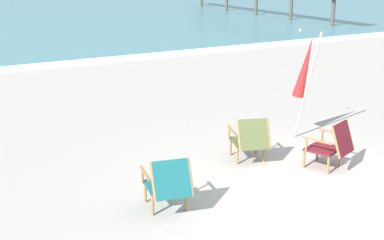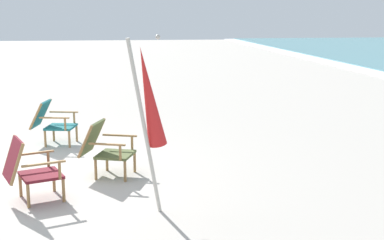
{
  "view_description": "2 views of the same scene",
  "coord_description": "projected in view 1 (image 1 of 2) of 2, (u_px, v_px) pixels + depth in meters",
  "views": [
    {
      "loc": [
        -5.12,
        -5.32,
        3.31
      ],
      "look_at": [
        -0.59,
        2.71,
        0.54
      ],
      "focal_mm": 50.0,
      "sensor_mm": 36.0,
      "label": 1
    },
    {
      "loc": [
        7.51,
        1.83,
        2.32
      ],
      "look_at": [
        -0.72,
        2.98,
        0.66
      ],
      "focal_mm": 50.0,
      "sensor_mm": 36.0,
      "label": 2
    }
  ],
  "objects": [
    {
      "name": "ground_plane",
      "position": [
        318.0,
        196.0,
        7.8
      ],
      "size": [
        80.0,
        80.0,
        0.0
      ],
      "primitive_type": "plane",
      "color": "#B2AAA0"
    },
    {
      "name": "beach_chair_mid_center",
      "position": [
        250.0,
        138.0,
        8.98
      ],
      "size": [
        0.77,
        0.87,
        0.8
      ],
      "color": "#515B33",
      "rests_on": "ground"
    },
    {
      "name": "beach_chair_far_center",
      "position": [
        168.0,
        183.0,
        7.2
      ],
      "size": [
        0.71,
        0.84,
        0.79
      ],
      "color": "#196066",
      "rests_on": "ground"
    },
    {
      "name": "surf_band",
      "position": [
        71.0,
        63.0,
        17.73
      ],
      "size": [
        80.0,
        1.1,
        0.06
      ],
      "primitive_type": "cube",
      "color": "white",
      "rests_on": "ground"
    },
    {
      "name": "umbrella_furled_red",
      "position": [
        305.0,
        68.0,
        9.94
      ],
      "size": [
        0.41,
        0.5,
        2.09
      ],
      "color": "#B7B2A8",
      "rests_on": "ground"
    },
    {
      "name": "beach_chair_front_right",
      "position": [
        332.0,
        144.0,
        8.68
      ],
      "size": [
        0.77,
        0.83,
        0.82
      ],
      "color": "maroon",
      "rests_on": "ground"
    }
  ]
}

